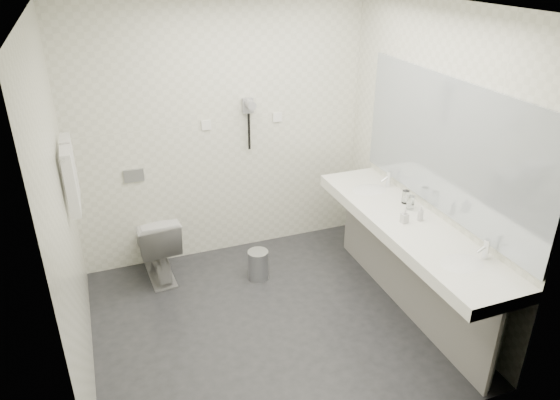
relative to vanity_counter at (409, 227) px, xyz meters
name	(u,v)px	position (x,y,z in m)	size (l,w,h in m)	color
floor	(270,323)	(-1.12, 0.20, -0.80)	(2.80, 2.80, 0.00)	#28282D
ceiling	(266,5)	(-1.12, 0.20, 1.70)	(2.80, 2.80, 0.00)	white
wall_back	(222,133)	(-1.12, 1.50, 0.45)	(2.80, 2.80, 0.00)	white
wall_front	(351,284)	(-1.12, -1.10, 0.45)	(2.80, 2.80, 0.00)	white
wall_left	(64,219)	(-2.52, 0.20, 0.45)	(2.60, 2.60, 0.00)	white
wall_right	(430,162)	(0.27, 0.20, 0.45)	(2.60, 2.60, 0.00)	white
vanity_counter	(409,227)	(0.00, 0.00, 0.00)	(0.55, 2.20, 0.10)	white
vanity_panel	(406,271)	(0.02, 0.00, -0.42)	(0.03, 2.15, 0.75)	gray
vanity_post_near	(495,351)	(0.05, -1.04, -0.42)	(0.06, 0.06, 0.75)	silver
vanity_post_far	(351,216)	(0.05, 1.04, -0.42)	(0.06, 0.06, 0.75)	silver
mirror	(447,147)	(0.26, 0.00, 0.65)	(0.02, 2.20, 1.05)	#B2BCC6
basin_near	(461,265)	(0.00, -0.65, 0.04)	(0.40, 0.31, 0.05)	white
basin_far	(369,191)	(0.00, 0.65, 0.04)	(0.40, 0.31, 0.05)	white
faucet_near	(486,249)	(0.19, -0.65, 0.12)	(0.04, 0.04, 0.15)	silver
faucet_far	(389,179)	(0.19, 0.65, 0.12)	(0.04, 0.04, 0.15)	silver
soap_bottle_a	(405,216)	(-0.05, 0.00, 0.11)	(0.05, 0.05, 0.12)	silver
soap_bottle_c	(421,213)	(0.09, -0.01, 0.11)	(0.05, 0.05, 0.13)	silver
glass_left	(411,203)	(0.13, 0.19, 0.11)	(0.06, 0.06, 0.12)	silver
glass_right	(406,197)	(0.15, 0.30, 0.11)	(0.06, 0.06, 0.11)	silver
toilet	(156,244)	(-1.87, 1.24, -0.46)	(0.38, 0.67, 0.68)	white
flush_plate	(134,176)	(-1.98, 1.49, 0.15)	(0.18, 0.02, 0.12)	#B2B5BA
pedal_bin	(258,265)	(-1.00, 0.86, -0.66)	(0.19, 0.19, 0.27)	#B2B5BA
bin_lid	(258,252)	(-1.00, 0.86, -0.52)	(0.19, 0.19, 0.01)	#B2B5BA
towel_rail	(63,146)	(-2.47, 0.75, 0.75)	(0.02, 0.02, 0.62)	silver
towel_near	(71,182)	(-2.46, 0.61, 0.53)	(0.07, 0.24, 0.48)	white
towel_far	(70,168)	(-2.46, 0.89, 0.53)	(0.07, 0.24, 0.48)	white
dryer_cradle	(248,105)	(-0.88, 1.47, 0.70)	(0.10, 0.04, 0.14)	#96989B
dryer_barrel	(250,104)	(-0.88, 1.40, 0.73)	(0.08, 0.08, 0.14)	#96989B
dryer_cord	(249,132)	(-0.88, 1.46, 0.45)	(0.02, 0.02, 0.35)	black
switch_plate_a	(206,125)	(-1.27, 1.49, 0.55)	(0.09, 0.02, 0.09)	white
switch_plate_b	(277,117)	(-0.57, 1.49, 0.55)	(0.09, 0.02, 0.09)	white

